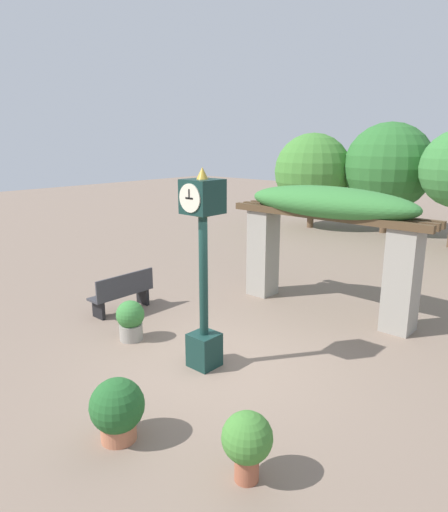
% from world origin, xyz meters
% --- Properties ---
extents(ground_plane, '(60.00, 60.00, 0.00)m').
position_xyz_m(ground_plane, '(0.00, 0.00, 0.00)').
color(ground_plane, '#7F6B5B').
extents(pedestal_clock, '(0.54, 0.58, 3.34)m').
position_xyz_m(pedestal_clock, '(-0.16, -0.18, 1.79)').
color(pedestal_clock, '#14332D').
rests_on(pedestal_clock, ground).
extents(pergola, '(4.60, 1.18, 2.79)m').
position_xyz_m(pergola, '(0.00, 3.48, 2.03)').
color(pergola, gray).
rests_on(pergola, ground).
extents(potted_plant_near_left, '(0.54, 0.54, 0.78)m').
position_xyz_m(potted_plant_near_left, '(-1.95, -0.37, 0.41)').
color(potted_plant_near_left, gray).
rests_on(potted_plant_near_left, ground).
extents(potted_plant_near_right, '(0.58, 0.58, 0.84)m').
position_xyz_m(potted_plant_near_right, '(2.07, -1.79, 0.50)').
color(potted_plant_near_right, '#9E563D').
rests_on(potted_plant_near_right, ground).
extents(potted_plant_far_left, '(0.70, 0.70, 0.84)m').
position_xyz_m(potted_plant_far_left, '(0.39, -2.33, 0.44)').
color(potted_plant_far_left, '#B26B4C').
rests_on(potted_plant_far_left, ground).
extents(park_bench, '(0.42, 1.49, 0.89)m').
position_xyz_m(park_bench, '(-3.29, 0.43, 0.43)').
color(park_bench, '#38383D').
rests_on(park_bench, ground).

